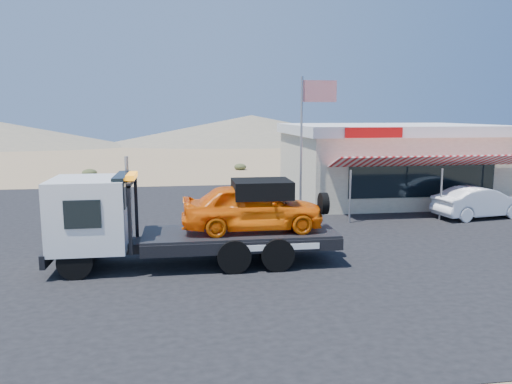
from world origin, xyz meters
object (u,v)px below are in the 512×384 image
at_px(tow_truck, 188,216).
at_px(white_sedan, 480,202).
at_px(jerky_store, 388,161).
at_px(flagpole, 307,131).

bearing_deg(tow_truck, white_sedan, 21.39).
height_order(tow_truck, jerky_store, jerky_store).
bearing_deg(tow_truck, flagpole, 49.54).
xyz_separation_m(tow_truck, flagpole, (5.09, 5.96, 2.27)).
bearing_deg(white_sedan, jerky_store, 9.82).
relative_size(tow_truck, flagpole, 1.38).
xyz_separation_m(tow_truck, white_sedan, (12.58, 4.93, -0.80)).
bearing_deg(white_sedan, tow_truck, 101.97).
bearing_deg(flagpole, tow_truck, -130.46).
distance_m(tow_truck, white_sedan, 13.53).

